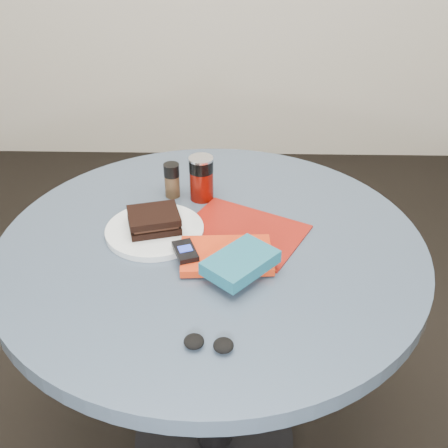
{
  "coord_description": "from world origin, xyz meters",
  "views": [
    {
      "loc": [
        0.06,
        -1.07,
        1.5
      ],
      "look_at": [
        0.03,
        0.0,
        0.8
      ],
      "focal_mm": 45.0,
      "sensor_mm": 36.0,
      "label": 1
    }
  ],
  "objects_px": {
    "table": "(212,295)",
    "sandwich": "(154,220)",
    "plate": "(155,231)",
    "soda_can": "(201,178)",
    "mp3_player": "(185,251)",
    "magazine": "(243,232)",
    "red_book": "(226,255)",
    "novel": "(240,263)",
    "pepper_grinder": "(172,180)",
    "headphones": "(209,343)"
  },
  "relations": [
    {
      "from": "table",
      "to": "sandwich",
      "type": "xyz_separation_m",
      "value": [
        -0.14,
        0.03,
        0.2
      ]
    },
    {
      "from": "plate",
      "to": "sandwich",
      "type": "height_order",
      "value": "sandwich"
    },
    {
      "from": "soda_can",
      "to": "mp3_player",
      "type": "height_order",
      "value": "soda_can"
    },
    {
      "from": "magazine",
      "to": "red_book",
      "type": "height_order",
      "value": "red_book"
    },
    {
      "from": "red_book",
      "to": "novel",
      "type": "bearing_deg",
      "value": -64.58
    },
    {
      "from": "sandwich",
      "to": "pepper_grinder",
      "type": "xyz_separation_m",
      "value": [
        0.03,
        0.18,
        0.01
      ]
    },
    {
      "from": "sandwich",
      "to": "table",
      "type": "bearing_deg",
      "value": -14.26
    },
    {
      "from": "magazine",
      "to": "mp3_player",
      "type": "bearing_deg",
      "value": -109.8
    },
    {
      "from": "magazine",
      "to": "soda_can",
      "type": "bearing_deg",
      "value": 151.58
    },
    {
      "from": "soda_can",
      "to": "red_book",
      "type": "relative_size",
      "value": 0.58
    },
    {
      "from": "novel",
      "to": "table",
      "type": "bearing_deg",
      "value": 70.32
    },
    {
      "from": "magazine",
      "to": "mp3_player",
      "type": "relative_size",
      "value": 3.2
    },
    {
      "from": "novel",
      "to": "sandwich",
      "type": "bearing_deg",
      "value": 93.85
    },
    {
      "from": "mp3_player",
      "to": "pepper_grinder",
      "type": "bearing_deg",
      "value": 101.29
    },
    {
      "from": "plate",
      "to": "magazine",
      "type": "bearing_deg",
      "value": 1.99
    },
    {
      "from": "red_book",
      "to": "novel",
      "type": "distance_m",
      "value": 0.07
    },
    {
      "from": "mp3_player",
      "to": "sandwich",
      "type": "bearing_deg",
      "value": 126.5
    },
    {
      "from": "plate",
      "to": "sandwich",
      "type": "relative_size",
      "value": 1.68
    },
    {
      "from": "plate",
      "to": "mp3_player",
      "type": "xyz_separation_m",
      "value": [
        0.08,
        -0.11,
        0.02
      ]
    },
    {
      "from": "novel",
      "to": "headphones",
      "type": "relative_size",
      "value": 1.55
    },
    {
      "from": "mp3_player",
      "to": "headphones",
      "type": "distance_m",
      "value": 0.27
    },
    {
      "from": "plate",
      "to": "novel",
      "type": "xyz_separation_m",
      "value": [
        0.2,
        -0.16,
        0.03
      ]
    },
    {
      "from": "soda_can",
      "to": "red_book",
      "type": "bearing_deg",
      "value": -75.49
    },
    {
      "from": "plate",
      "to": "sandwich",
      "type": "xyz_separation_m",
      "value": [
        -0.0,
        0.0,
        0.03
      ]
    },
    {
      "from": "sandwich",
      "to": "mp3_player",
      "type": "height_order",
      "value": "sandwich"
    },
    {
      "from": "soda_can",
      "to": "mp3_player",
      "type": "distance_m",
      "value": 0.28
    },
    {
      "from": "soda_can",
      "to": "novel",
      "type": "distance_m",
      "value": 0.34
    },
    {
      "from": "sandwich",
      "to": "soda_can",
      "type": "xyz_separation_m",
      "value": [
        0.1,
        0.16,
        0.02
      ]
    },
    {
      "from": "magazine",
      "to": "novel",
      "type": "bearing_deg",
      "value": -64.36
    },
    {
      "from": "sandwich",
      "to": "plate",
      "type": "bearing_deg",
      "value": -84.84
    },
    {
      "from": "table",
      "to": "novel",
      "type": "height_order",
      "value": "novel"
    },
    {
      "from": "sandwich",
      "to": "soda_can",
      "type": "height_order",
      "value": "soda_can"
    },
    {
      "from": "mp3_player",
      "to": "red_book",
      "type": "bearing_deg",
      "value": 4.16
    },
    {
      "from": "pepper_grinder",
      "to": "mp3_player",
      "type": "distance_m",
      "value": 0.29
    },
    {
      "from": "magazine",
      "to": "plate",
      "type": "bearing_deg",
      "value": -150.2
    },
    {
      "from": "plate",
      "to": "pepper_grinder",
      "type": "bearing_deg",
      "value": 81.91
    },
    {
      "from": "sandwich",
      "to": "headphones",
      "type": "bearing_deg",
      "value": -68.6
    },
    {
      "from": "soda_can",
      "to": "novel",
      "type": "relative_size",
      "value": 0.77
    },
    {
      "from": "soda_can",
      "to": "mp3_player",
      "type": "xyz_separation_m",
      "value": [
        -0.02,
        -0.28,
        -0.03
      ]
    },
    {
      "from": "pepper_grinder",
      "to": "soda_can",
      "type": "bearing_deg",
      "value": -7.45
    },
    {
      "from": "table",
      "to": "headphones",
      "type": "distance_m",
      "value": 0.38
    },
    {
      "from": "red_book",
      "to": "novel",
      "type": "height_order",
      "value": "novel"
    },
    {
      "from": "pepper_grinder",
      "to": "magazine",
      "type": "height_order",
      "value": "pepper_grinder"
    },
    {
      "from": "pepper_grinder",
      "to": "table",
      "type": "bearing_deg",
      "value": -62.14
    },
    {
      "from": "plate",
      "to": "headphones",
      "type": "relative_size",
      "value": 2.38
    },
    {
      "from": "table",
      "to": "red_book",
      "type": "bearing_deg",
      "value": -62.38
    },
    {
      "from": "plate",
      "to": "magazine",
      "type": "xyz_separation_m",
      "value": [
        0.21,
        0.01,
        -0.0
      ]
    },
    {
      "from": "red_book",
      "to": "pepper_grinder",
      "type": "bearing_deg",
      "value": 114.53
    },
    {
      "from": "pepper_grinder",
      "to": "novel",
      "type": "relative_size",
      "value": 0.61
    },
    {
      "from": "pepper_grinder",
      "to": "magazine",
      "type": "bearing_deg",
      "value": -42.65
    }
  ]
}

